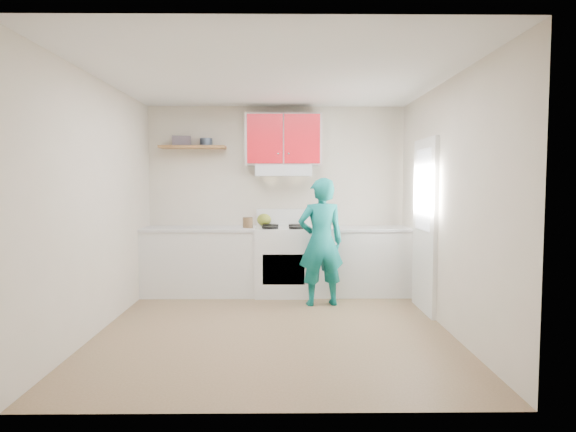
{
  "coord_description": "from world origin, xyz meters",
  "views": [
    {
      "loc": [
        0.09,
        -5.08,
        1.54
      ],
      "look_at": [
        0.15,
        0.55,
        1.15
      ],
      "focal_mm": 30.61,
      "sensor_mm": 36.0,
      "label": 1
    }
  ],
  "objects_px": {
    "crock": "(248,223)",
    "person": "(321,242)",
    "tin": "(206,142)",
    "kettle": "(264,220)",
    "stove": "(284,261)"
  },
  "relations": [
    {
      "from": "tin",
      "to": "crock",
      "type": "distance_m",
      "value": 1.28
    },
    {
      "from": "crock",
      "to": "person",
      "type": "bearing_deg",
      "value": -29.57
    },
    {
      "from": "stove",
      "to": "person",
      "type": "distance_m",
      "value": 0.82
    },
    {
      "from": "crock",
      "to": "stove",
      "type": "bearing_deg",
      "value": 5.21
    },
    {
      "from": "tin",
      "to": "person",
      "type": "height_order",
      "value": "tin"
    },
    {
      "from": "stove",
      "to": "crock",
      "type": "height_order",
      "value": "crock"
    },
    {
      "from": "stove",
      "to": "tin",
      "type": "relative_size",
      "value": 5.3
    },
    {
      "from": "tin",
      "to": "crock",
      "type": "xyz_separation_m",
      "value": [
        0.59,
        -0.25,
        -1.11
      ]
    },
    {
      "from": "person",
      "to": "crock",
      "type": "bearing_deg",
      "value": -39.69
    },
    {
      "from": "stove",
      "to": "person",
      "type": "height_order",
      "value": "person"
    },
    {
      "from": "crock",
      "to": "person",
      "type": "height_order",
      "value": "person"
    },
    {
      "from": "tin",
      "to": "person",
      "type": "distance_m",
      "value": 2.16
    },
    {
      "from": "stove",
      "to": "kettle",
      "type": "bearing_deg",
      "value": 136.57
    },
    {
      "from": "kettle",
      "to": "crock",
      "type": "xyz_separation_m",
      "value": [
        -0.21,
        -0.3,
        -0.03
      ]
    },
    {
      "from": "tin",
      "to": "kettle",
      "type": "relative_size",
      "value": 0.83
    }
  ]
}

